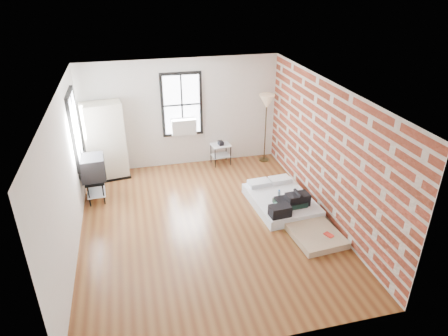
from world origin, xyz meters
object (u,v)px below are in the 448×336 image
object	(u,v)px
floor_lamp	(267,104)
tv_stand	(93,169)
wardrobe	(105,142)
side_table	(221,149)
mattress_main	(281,200)
mattress_bare	(303,220)

from	to	relation	value
floor_lamp	tv_stand	distance (m)	4.56
wardrobe	side_table	size ratio (longest dim) A/B	2.94
side_table	mattress_main	bearing A→B (deg)	-71.61
side_table	tv_stand	bearing A→B (deg)	-160.99
mattress_main	side_table	world-z (taller)	side_table
mattress_bare	floor_lamp	xyz separation A→B (m)	(0.23, 3.13, 1.48)
floor_lamp	mattress_main	bearing A→B (deg)	-99.78
mattress_bare	side_table	size ratio (longest dim) A/B	2.68
mattress_main	tv_stand	xyz separation A→B (m)	(-3.96, 1.32, 0.60)
wardrobe	side_table	distance (m)	2.94
mattress_main	mattress_bare	bearing A→B (deg)	-82.07
mattress_main	tv_stand	world-z (taller)	tv_stand
mattress_bare	floor_lamp	size ratio (longest dim) A/B	0.95
floor_lamp	tv_stand	xyz separation A→B (m)	(-4.36, -1.02, -0.84)
mattress_bare	mattress_main	bearing A→B (deg)	97.24
mattress_main	tv_stand	size ratio (longest dim) A/B	1.69
floor_lamp	wardrobe	bearing A→B (deg)	-180.00
side_table	floor_lamp	distance (m)	1.66
wardrobe	floor_lamp	size ratio (longest dim) A/B	1.05
floor_lamp	mattress_bare	bearing A→B (deg)	-94.26
floor_lamp	side_table	bearing A→B (deg)	176.67
mattress_main	floor_lamp	bearing A→B (deg)	76.05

